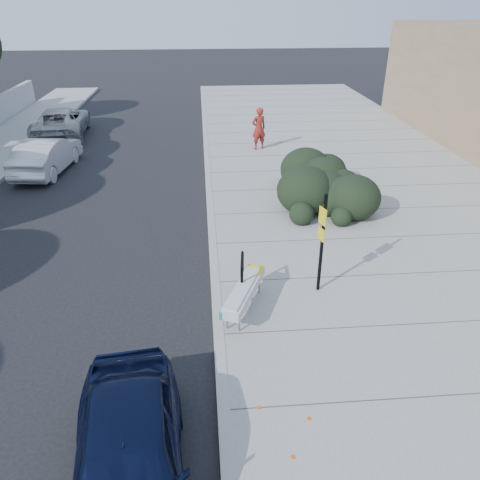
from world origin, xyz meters
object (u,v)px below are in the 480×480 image
(sign_post, at_px, (322,238))
(pedestrian, at_px, (259,129))
(bench, at_px, (244,292))
(wagon_silver, at_px, (47,155))
(sedan_navy, at_px, (128,461))
(bike_rack, at_px, (242,274))
(suv_silver, at_px, (61,122))

(sign_post, relative_size, pedestrian, 1.31)
(bench, bearing_deg, pedestrian, 104.51)
(bench, bearing_deg, wagon_silver, 147.21)
(bench, bearing_deg, sign_post, 42.36)
(wagon_silver, distance_m, pedestrian, 9.04)
(bench, relative_size, sedan_navy, 0.49)
(sign_post, bearing_deg, bike_rack, 167.38)
(sedan_navy, distance_m, wagon_silver, 15.22)
(sedan_navy, bearing_deg, sign_post, 44.94)
(pedestrian, bearing_deg, bench, 62.71)
(bench, height_order, bike_rack, bike_rack)
(pedestrian, bearing_deg, sedan_navy, 58.05)
(bike_rack, bearing_deg, bench, -84.02)
(suv_silver, height_order, pedestrian, pedestrian)
(sign_post, height_order, sedan_navy, sign_post)
(bench, distance_m, sign_post, 2.14)
(sedan_navy, relative_size, wagon_silver, 0.96)
(bench, distance_m, bike_rack, 0.51)
(suv_silver, bearing_deg, bench, 111.39)
(bike_rack, xyz_separation_m, sedan_navy, (-1.98, -4.59, -0.09))
(bike_rack, distance_m, wagon_silver, 12.04)
(bike_rack, bearing_deg, sedan_navy, -107.13)
(suv_silver, bearing_deg, pedestrian, 154.42)
(sedan_navy, xyz_separation_m, pedestrian, (3.76, 16.34, 0.39))
(bike_rack, bearing_deg, pedestrian, 87.58)
(suv_silver, distance_m, pedestrian, 10.30)
(bike_rack, relative_size, pedestrian, 0.56)
(wagon_silver, bearing_deg, sign_post, 138.83)
(bike_rack, relative_size, sign_post, 0.43)
(sign_post, xyz_separation_m, suv_silver, (-9.66, 15.22, -0.83))
(bike_rack, bearing_deg, wagon_silver, 131.91)
(bench, xyz_separation_m, sedan_navy, (-1.98, -4.11, 0.06))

